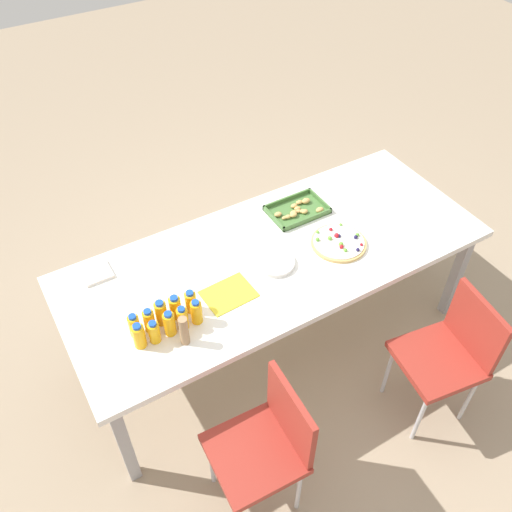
% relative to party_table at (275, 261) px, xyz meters
% --- Properties ---
extents(ground_plane, '(12.00, 12.00, 0.00)m').
position_rel_party_table_xyz_m(ground_plane, '(0.00, 0.00, -0.69)').
color(ground_plane, gray).
extents(party_table, '(2.40, 0.98, 0.75)m').
position_rel_party_table_xyz_m(party_table, '(0.00, 0.00, 0.00)').
color(party_table, white).
rests_on(party_table, ground_plane).
extents(chair_near_right, '(0.45, 0.45, 0.83)m').
position_rel_party_table_xyz_m(chair_near_right, '(0.55, -0.88, -0.19)').
color(chair_near_right, maroon).
rests_on(chair_near_right, ground_plane).
extents(chair_near_left, '(0.42, 0.42, 0.83)m').
position_rel_party_table_xyz_m(chair_near_left, '(-0.55, -0.83, -0.19)').
color(chair_near_left, maroon).
rests_on(chair_near_left, ground_plane).
extents(juice_bottle_0, '(0.06, 0.06, 0.15)m').
position_rel_party_table_xyz_m(juice_bottle_0, '(-0.88, -0.20, 0.13)').
color(juice_bottle_0, '#F9AE14').
rests_on(juice_bottle_0, party_table).
extents(juice_bottle_1, '(0.06, 0.06, 0.13)m').
position_rel_party_table_xyz_m(juice_bottle_1, '(-0.81, -0.21, 0.12)').
color(juice_bottle_1, '#F9AE14').
rests_on(juice_bottle_1, party_table).
extents(juice_bottle_2, '(0.06, 0.06, 0.15)m').
position_rel_party_table_xyz_m(juice_bottle_2, '(-0.73, -0.21, 0.13)').
color(juice_bottle_2, '#FAAD14').
rests_on(juice_bottle_2, party_table).
extents(juice_bottle_3, '(0.05, 0.05, 0.14)m').
position_rel_party_table_xyz_m(juice_bottle_3, '(-0.66, -0.21, 0.12)').
color(juice_bottle_3, '#FAAE14').
rests_on(juice_bottle_3, party_table).
extents(juice_bottle_4, '(0.06, 0.06, 0.15)m').
position_rel_party_table_xyz_m(juice_bottle_4, '(-0.59, -0.21, 0.13)').
color(juice_bottle_4, '#FAAC14').
rests_on(juice_bottle_4, party_table).
extents(juice_bottle_5, '(0.06, 0.06, 0.14)m').
position_rel_party_table_xyz_m(juice_bottle_5, '(-0.88, -0.13, 0.12)').
color(juice_bottle_5, '#F9AE14').
rests_on(juice_bottle_5, party_table).
extents(juice_bottle_6, '(0.06, 0.06, 0.14)m').
position_rel_party_table_xyz_m(juice_bottle_6, '(-0.81, -0.14, 0.12)').
color(juice_bottle_6, '#FAAD14').
rests_on(juice_bottle_6, party_table).
extents(juice_bottle_7, '(0.06, 0.06, 0.15)m').
position_rel_party_table_xyz_m(juice_bottle_7, '(-0.74, -0.13, 0.13)').
color(juice_bottle_7, '#FAAC14').
rests_on(juice_bottle_7, party_table).
extents(juice_bottle_8, '(0.06, 0.06, 0.14)m').
position_rel_party_table_xyz_m(juice_bottle_8, '(-0.66, -0.13, 0.12)').
color(juice_bottle_8, '#F9AF14').
rests_on(juice_bottle_8, party_table).
extents(juice_bottle_9, '(0.06, 0.06, 0.13)m').
position_rel_party_table_xyz_m(juice_bottle_9, '(-0.58, -0.13, 0.12)').
color(juice_bottle_9, '#FAAB14').
rests_on(juice_bottle_9, party_table).
extents(fruit_pizza, '(0.31, 0.31, 0.05)m').
position_rel_party_table_xyz_m(fruit_pizza, '(0.35, -0.12, 0.07)').
color(fruit_pizza, tan).
rests_on(fruit_pizza, party_table).
extents(snack_tray, '(0.35, 0.24, 0.04)m').
position_rel_party_table_xyz_m(snack_tray, '(0.31, 0.24, 0.07)').
color(snack_tray, '#477238').
rests_on(snack_tray, party_table).
extents(plate_stack, '(0.21, 0.21, 0.02)m').
position_rel_party_table_xyz_m(plate_stack, '(-0.05, -0.07, 0.07)').
color(plate_stack, silver).
rests_on(plate_stack, party_table).
extents(napkin_stack, '(0.15, 0.15, 0.02)m').
position_rel_party_table_xyz_m(napkin_stack, '(-0.91, 0.35, 0.07)').
color(napkin_stack, white).
rests_on(napkin_stack, party_table).
extents(cardboard_tube, '(0.04, 0.04, 0.17)m').
position_rel_party_table_xyz_m(cardboard_tube, '(-0.69, -0.30, 0.14)').
color(cardboard_tube, '#9E7A56').
rests_on(cardboard_tube, party_table).
extents(paper_folder, '(0.27, 0.21, 0.01)m').
position_rel_party_table_xyz_m(paper_folder, '(-0.37, -0.13, 0.06)').
color(paper_folder, yellow).
rests_on(paper_folder, party_table).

